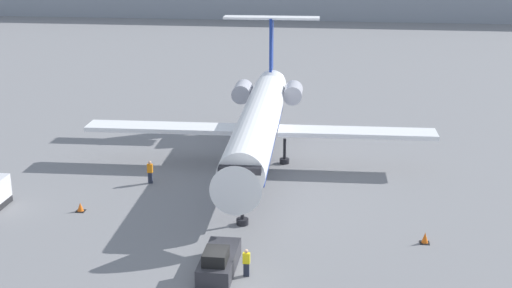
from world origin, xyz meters
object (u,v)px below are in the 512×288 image
worker_near_tug (246,262)px  traffic_cone_right (425,238)px  worker_by_wing (150,171)px  pushback_tug (219,261)px  airplane_main (259,122)px  traffic_cone_left (80,207)px

worker_near_tug → traffic_cone_right: (10.29, 5.65, -0.50)m
worker_by_wing → traffic_cone_right: size_ratio=2.47×
pushback_tug → worker_by_wing: bearing=119.6°
airplane_main → traffic_cone_left: bearing=-134.4°
worker_near_tug → traffic_cone_left: bearing=148.0°
worker_by_wing → traffic_cone_right: 21.29m
pushback_tug → worker_by_wing: (-7.72, 13.57, 0.29)m
pushback_tug → traffic_cone_left: pushback_tug is taller
airplane_main → traffic_cone_right: 18.23m
worker_near_tug → traffic_cone_right: worker_near_tug is taller
airplane_main → worker_near_tug: size_ratio=18.51×
worker_near_tug → traffic_cone_right: 11.75m
pushback_tug → traffic_cone_left: size_ratio=7.39×
worker_near_tug → traffic_cone_right: bearing=28.8°
airplane_main → worker_by_wing: (-7.65, -5.08, -2.76)m
worker_near_tug → airplane_main: bearing=95.0°
airplane_main → worker_by_wing: airplane_main is taller
traffic_cone_left → worker_by_wing: bearing=61.7°
worker_near_tug → traffic_cone_left: worker_near_tug is taller
traffic_cone_left → traffic_cone_right: (22.87, -2.21, 0.04)m
pushback_tug → worker_near_tug: (1.61, -0.33, 0.20)m
worker_by_wing → traffic_cone_left: bearing=-118.3°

